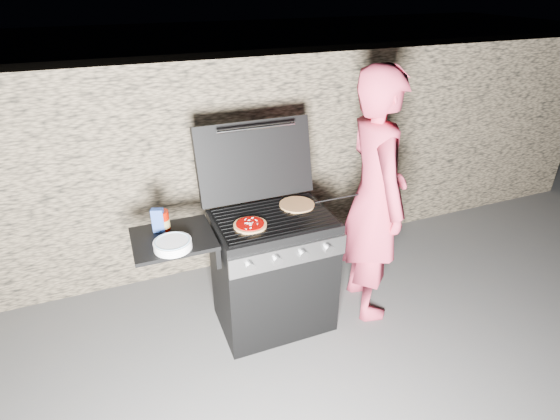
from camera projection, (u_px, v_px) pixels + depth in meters
name	position (u px, v px, depth m)	size (l,w,h in m)	color
ground	(274.00, 319.00, 3.36)	(50.00, 50.00, 0.00)	#494848
stone_wall	(230.00, 163.00, 3.80)	(8.00, 0.35, 1.80)	#998361
gas_grill	(240.00, 279.00, 3.07)	(1.34, 0.79, 0.91)	black
pizza_topped	(250.00, 224.00, 2.81)	(0.22, 0.22, 0.02)	tan
pizza_plain	(297.00, 205.00, 3.07)	(0.25, 0.25, 0.01)	#E6B461
sauce_jar	(163.00, 220.00, 2.77)	(0.08, 0.08, 0.13)	#8D0B00
blue_carton	(158.00, 220.00, 2.74)	(0.07, 0.04, 0.16)	navy
plate_stack	(173.00, 245.00, 2.59)	(0.23, 0.23, 0.05)	white
person	(374.00, 198.00, 3.11)	(0.68, 0.45, 1.87)	#D13A54
tongs	(344.00, 198.00, 3.09)	(0.01, 0.01, 0.41)	black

